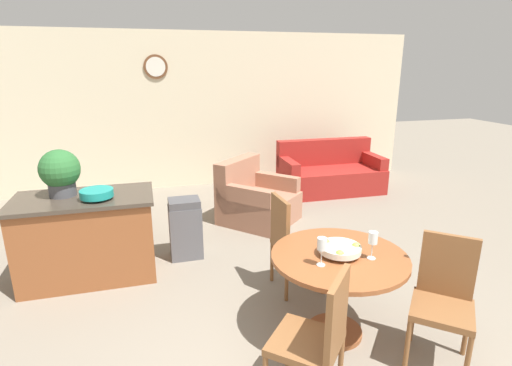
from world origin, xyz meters
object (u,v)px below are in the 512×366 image
(wine_glass_right, at_px, (373,239))
(couch, at_px, (330,174))
(dining_table, at_px, (338,273))
(armchair, at_px, (256,201))
(wine_glass_left, at_px, (322,245))
(teal_bowl, at_px, (97,193))
(dining_chair_near_left, at_px, (318,335))
(fruit_bowl, at_px, (340,249))
(kitchen_island, at_px, (88,237))
(dining_chair_far_side, at_px, (291,239))
(potted_plant, at_px, (60,172))
(trash_bin, at_px, (185,228))
(dining_chair_near_right, at_px, (444,295))

(wine_glass_right, distance_m, couch, 4.04)
(dining_table, height_order, armchair, armchair)
(wine_glass_left, xyz_separation_m, teal_bowl, (-1.69, 1.55, 0.06))
(dining_chair_near_left, bearing_deg, fruit_bowl, 5.69)
(couch, bearing_deg, wine_glass_left, -115.63)
(fruit_bowl, xyz_separation_m, kitchen_island, (-2.04, 1.55, -0.33))
(dining_table, height_order, dining_chair_far_side, dining_chair_far_side)
(dining_chair_near_left, bearing_deg, wine_glass_left, 16.22)
(wine_glass_left, distance_m, teal_bowl, 2.29)
(dining_chair_near_left, relative_size, dining_chair_far_side, 1.00)
(potted_plant, relative_size, trash_bin, 0.67)
(fruit_bowl, distance_m, kitchen_island, 2.59)
(dining_chair_near_right, distance_m, couch, 4.19)
(fruit_bowl, bearing_deg, potted_plant, 143.73)
(dining_chair_far_side, distance_m, fruit_bowl, 0.81)
(dining_table, xyz_separation_m, dining_chair_far_side, (-0.12, 0.76, -0.03))
(kitchen_island, height_order, trash_bin, kitchen_island)
(kitchen_island, bearing_deg, dining_chair_near_right, -36.91)
(fruit_bowl, bearing_deg, teal_bowl, 142.92)
(dining_table, relative_size, dining_chair_far_side, 1.11)
(wine_glass_right, height_order, kitchen_island, wine_glass_right)
(armchair, bearing_deg, dining_chair_near_left, -141.97)
(dining_chair_near_left, height_order, couch, dining_chair_near_left)
(dining_table, distance_m, dining_chair_far_side, 0.77)
(dining_chair_near_right, distance_m, fruit_bowl, 0.81)
(teal_bowl, distance_m, potted_plant, 0.44)
(dining_chair_near_right, relative_size, kitchen_island, 0.71)
(wine_glass_right, bearing_deg, potted_plant, 144.23)
(potted_plant, distance_m, couch, 4.44)
(dining_chair_near_right, bearing_deg, trash_bin, -11.13)
(wine_glass_left, bearing_deg, wine_glass_right, -0.85)
(wine_glass_right, bearing_deg, dining_chair_near_left, -142.76)
(dining_chair_near_left, distance_m, wine_glass_right, 0.90)
(wine_glass_right, height_order, teal_bowl, teal_bowl)
(teal_bowl, height_order, trash_bin, teal_bowl)
(dining_chair_near_right, bearing_deg, couch, -62.62)
(teal_bowl, bearing_deg, dining_chair_near_left, -54.94)
(dining_chair_near_left, distance_m, couch, 4.73)
(dining_chair_near_right, distance_m, dining_chair_far_side, 1.43)
(teal_bowl, bearing_deg, fruit_bowl, -37.08)
(potted_plant, bearing_deg, wine_glass_right, -35.77)
(kitchen_island, xyz_separation_m, teal_bowl, (0.15, -0.12, 0.50))
(couch, xyz_separation_m, armchair, (-1.62, -1.01, -0.00))
(fruit_bowl, bearing_deg, kitchen_island, 142.81)
(couch, relative_size, armchair, 1.37)
(trash_bin, bearing_deg, potted_plant, -175.16)
(trash_bin, height_order, armchair, armchair)
(dining_chair_far_side, bearing_deg, fruit_bowl, 5.69)
(dining_table, bearing_deg, fruit_bowl, -101.49)
(kitchen_island, xyz_separation_m, trash_bin, (1.01, 0.19, -0.10))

